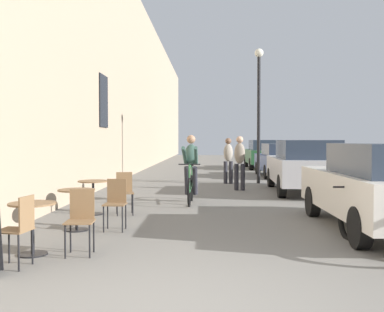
{
  "coord_description": "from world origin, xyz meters",
  "views": [
    {
      "loc": [
        0.23,
        -4.07,
        1.58
      ],
      "look_at": [
        -0.45,
        15.01,
        0.91
      ],
      "focal_mm": 42.36,
      "sensor_mm": 36.0,
      "label": 1
    }
  ],
  "objects_px": {
    "cafe_table_mid": "(76,201)",
    "cafe_table_far": "(93,190)",
    "parked_car_third": "(280,159)",
    "cafe_chair_mid_toward_street": "(116,200)",
    "cyclist_on_bicycle": "(191,171)",
    "parked_car_fourth": "(264,154)",
    "parked_motorcycle": "(373,223)",
    "cafe_chair_near_toward_wall": "(81,217)",
    "parked_car_second": "(304,165)",
    "cafe_chair_far_toward_street": "(124,190)",
    "cafe_table_near": "(32,217)",
    "parked_car_nearest": "(382,186)",
    "cafe_chair_near_toward_street": "(19,226)",
    "street_lamp": "(259,98)",
    "pedestrian_near": "(240,160)",
    "pedestrian_mid": "(228,158)"
  },
  "relations": [
    {
      "from": "cafe_table_mid",
      "to": "cafe_table_far",
      "type": "relative_size",
      "value": 1.0
    },
    {
      "from": "parked_car_third",
      "to": "cafe_chair_mid_toward_street",
      "type": "bearing_deg",
      "value": -111.84
    },
    {
      "from": "cyclist_on_bicycle",
      "to": "parked_car_fourth",
      "type": "bearing_deg",
      "value": 75.71
    },
    {
      "from": "parked_motorcycle",
      "to": "cafe_chair_near_toward_wall",
      "type": "bearing_deg",
      "value": -175.77
    },
    {
      "from": "parked_car_second",
      "to": "parked_car_fourth",
      "type": "height_order",
      "value": "parked_car_fourth"
    },
    {
      "from": "cafe_chair_mid_toward_street",
      "to": "cafe_chair_far_toward_street",
      "type": "xyz_separation_m",
      "value": [
        -0.16,
        1.69,
        0.0
      ]
    },
    {
      "from": "cafe_table_near",
      "to": "cafe_chair_near_toward_wall",
      "type": "distance_m",
      "value": 0.65
    },
    {
      "from": "parked_car_nearest",
      "to": "parked_car_fourth",
      "type": "height_order",
      "value": "parked_car_fourth"
    },
    {
      "from": "cafe_table_mid",
      "to": "cafe_table_far",
      "type": "bearing_deg",
      "value": 94.74
    },
    {
      "from": "parked_car_second",
      "to": "parked_car_nearest",
      "type": "bearing_deg",
      "value": -89.15
    },
    {
      "from": "cafe_chair_near_toward_street",
      "to": "parked_car_nearest",
      "type": "bearing_deg",
      "value": 24.41
    },
    {
      "from": "cafe_table_mid",
      "to": "parked_car_third",
      "type": "relative_size",
      "value": 0.18
    },
    {
      "from": "street_lamp",
      "to": "parked_car_third",
      "type": "xyz_separation_m",
      "value": [
        1.26,
        3.07,
        -2.36
      ]
    },
    {
      "from": "cafe_table_mid",
      "to": "parked_car_nearest",
      "type": "height_order",
      "value": "parked_car_nearest"
    },
    {
      "from": "parked_car_third",
      "to": "parked_car_fourth",
      "type": "relative_size",
      "value": 0.91
    },
    {
      "from": "parked_car_third",
      "to": "cafe_chair_near_toward_street",
      "type": "bearing_deg",
      "value": -110.98
    },
    {
      "from": "cafe_chair_far_toward_street",
      "to": "parked_car_nearest",
      "type": "height_order",
      "value": "parked_car_nearest"
    },
    {
      "from": "cafe_chair_mid_toward_street",
      "to": "parked_motorcycle",
      "type": "xyz_separation_m",
      "value": [
        3.96,
        -1.39,
        -0.11
      ]
    },
    {
      "from": "pedestrian_near",
      "to": "parked_car_third",
      "type": "distance_m",
      "value": 5.84
    },
    {
      "from": "parked_car_nearest",
      "to": "parked_motorcycle",
      "type": "xyz_separation_m",
      "value": [
        -0.65,
        -1.42,
        -0.38
      ]
    },
    {
      "from": "cafe_chair_near_toward_wall",
      "to": "street_lamp",
      "type": "distance_m",
      "value": 11.33
    },
    {
      "from": "cafe_table_near",
      "to": "parked_car_nearest",
      "type": "bearing_deg",
      "value": 18.45
    },
    {
      "from": "cafe_chair_near_toward_wall",
      "to": "parked_car_third",
      "type": "xyz_separation_m",
      "value": [
        4.87,
        13.5,
        0.23
      ]
    },
    {
      "from": "cafe_chair_near_toward_street",
      "to": "pedestrian_near",
      "type": "bearing_deg",
      "value": 69.2
    },
    {
      "from": "cafe_table_mid",
      "to": "parked_car_second",
      "type": "height_order",
      "value": "parked_car_second"
    },
    {
      "from": "cafe_table_far",
      "to": "parked_motorcycle",
      "type": "bearing_deg",
      "value": -32.24
    },
    {
      "from": "cafe_table_mid",
      "to": "parked_car_fourth",
      "type": "distance_m",
      "value": 18.33
    },
    {
      "from": "cafe_chair_near_toward_wall",
      "to": "parked_car_third",
      "type": "bearing_deg",
      "value": 70.17
    },
    {
      "from": "cafe_chair_near_toward_street",
      "to": "pedestrian_mid",
      "type": "height_order",
      "value": "pedestrian_mid"
    },
    {
      "from": "cafe_chair_far_toward_street",
      "to": "cyclist_on_bicycle",
      "type": "distance_m",
      "value": 2.29
    },
    {
      "from": "cafe_chair_near_toward_street",
      "to": "cafe_chair_far_toward_street",
      "type": "relative_size",
      "value": 1.0
    },
    {
      "from": "cafe_table_near",
      "to": "parked_car_second",
      "type": "distance_m",
      "value": 9.32
    },
    {
      "from": "pedestrian_near",
      "to": "parked_car_third",
      "type": "bearing_deg",
      "value": 68.73
    },
    {
      "from": "cafe_table_mid",
      "to": "cafe_table_near",
      "type": "bearing_deg",
      "value": -93.82
    },
    {
      "from": "pedestrian_mid",
      "to": "cyclist_on_bicycle",
      "type": "bearing_deg",
      "value": -102.99
    },
    {
      "from": "cafe_table_far",
      "to": "parked_car_third",
      "type": "xyz_separation_m",
      "value": [
        5.54,
        10.18,
        0.22
      ]
    },
    {
      "from": "cafe_chair_near_toward_wall",
      "to": "cafe_chair_far_toward_street",
      "type": "bearing_deg",
      "value": 90.36
    },
    {
      "from": "cafe_chair_near_toward_wall",
      "to": "cafe_table_far",
      "type": "height_order",
      "value": "cafe_chair_near_toward_wall"
    },
    {
      "from": "cafe_chair_mid_toward_street",
      "to": "pedestrian_near",
      "type": "distance_m",
      "value": 6.9
    },
    {
      "from": "parked_car_nearest",
      "to": "parked_car_second",
      "type": "height_order",
      "value": "parked_car_second"
    },
    {
      "from": "cafe_chair_near_toward_street",
      "to": "parked_car_third",
      "type": "xyz_separation_m",
      "value": [
        5.44,
        14.19,
        0.23
      ]
    },
    {
      "from": "cafe_table_mid",
      "to": "pedestrian_mid",
      "type": "height_order",
      "value": "pedestrian_mid"
    },
    {
      "from": "cyclist_on_bicycle",
      "to": "parked_car_second",
      "type": "distance_m",
      "value": 4.09
    },
    {
      "from": "cafe_chair_near_toward_street",
      "to": "parked_car_fourth",
      "type": "height_order",
      "value": "parked_car_fourth"
    },
    {
      "from": "street_lamp",
      "to": "parked_car_second",
      "type": "xyz_separation_m",
      "value": [
        1.06,
        -2.85,
        -2.29
      ]
    },
    {
      "from": "parked_car_third",
      "to": "cafe_chair_near_toward_wall",
      "type": "bearing_deg",
      "value": -109.83
    },
    {
      "from": "cafe_table_far",
      "to": "parked_car_fourth",
      "type": "distance_m",
      "value": 16.77
    },
    {
      "from": "pedestrian_mid",
      "to": "pedestrian_near",
      "type": "bearing_deg",
      "value": -83.36
    },
    {
      "from": "cafe_table_near",
      "to": "pedestrian_near",
      "type": "relative_size",
      "value": 0.42
    },
    {
      "from": "pedestrian_mid",
      "to": "parked_car_nearest",
      "type": "bearing_deg",
      "value": -75.19
    }
  ]
}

